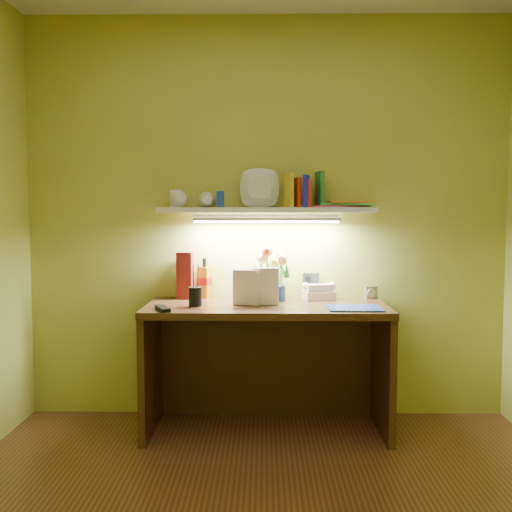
{
  "coord_description": "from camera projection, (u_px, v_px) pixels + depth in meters",
  "views": [
    {
      "loc": [
        -0.02,
        -2.09,
        1.27
      ],
      "look_at": [
        -0.06,
        1.35,
        1.02
      ],
      "focal_mm": 40.0,
      "sensor_mm": 36.0,
      "label": 1
    }
  ],
  "objects": [
    {
      "name": "wall_shelf",
      "position": [
        271.0,
        204.0,
        3.45
      ],
      "size": [
        1.3,
        0.31,
        0.25
      ],
      "color": "white",
      "rests_on": "ground"
    },
    {
      "name": "desk_book_a",
      "position": [
        233.0,
        287.0,
        3.3
      ],
      "size": [
        0.15,
        0.06,
        0.21
      ],
      "primitive_type": "imported",
      "rotation": [
        0.0,
        0.0,
        -0.29
      ],
      "color": "white",
      "rests_on": "desk"
    },
    {
      "name": "desk",
      "position": [
        266.0,
        368.0,
        3.34
      ],
      "size": [
        1.4,
        0.6,
        0.75
      ],
      "primitive_type": "cube",
      "color": "#32170D",
      "rests_on": "ground"
    },
    {
      "name": "desk_book_b",
      "position": [
        252.0,
        287.0,
        3.28
      ],
      "size": [
        0.16,
        0.02,
        0.22
      ],
      "primitive_type": "imported",
      "rotation": [
        0.0,
        0.0,
        -0.02
      ],
      "color": "white",
      "rests_on": "desk"
    },
    {
      "name": "tv_remote",
      "position": [
        163.0,
        308.0,
        3.12
      ],
      "size": [
        0.11,
        0.18,
        0.02
      ],
      "primitive_type": "cube",
      "rotation": [
        0.0,
        0.0,
        0.41
      ],
      "color": "black",
      "rests_on": "desk"
    },
    {
      "name": "pen_cup",
      "position": [
        195.0,
        290.0,
        3.25
      ],
      "size": [
        0.09,
        0.09,
        0.19
      ],
      "primitive_type": "cylinder",
      "rotation": [
        0.0,
        0.0,
        0.16
      ],
      "color": "black",
      "rests_on": "desk"
    },
    {
      "name": "desk_clock",
      "position": [
        371.0,
        292.0,
        3.55
      ],
      "size": [
        0.08,
        0.06,
        0.08
      ],
      "primitive_type": "cube",
      "rotation": [
        0.0,
        0.0,
        0.28
      ],
      "color": "#ABABAF",
      "rests_on": "desk"
    },
    {
      "name": "telephone",
      "position": [
        319.0,
        291.0,
        3.5
      ],
      "size": [
        0.21,
        0.17,
        0.11
      ],
      "primitive_type": null,
      "rotation": [
        0.0,
        0.0,
        0.21
      ],
      "color": "white",
      "rests_on": "desk"
    },
    {
      "name": "whisky_bottle",
      "position": [
        205.0,
        278.0,
        3.57
      ],
      "size": [
        0.09,
        0.09,
        0.25
      ],
      "primitive_type": null,
      "rotation": [
        0.0,
        0.0,
        -0.4
      ],
      "color": "#A66208",
      "rests_on": "desk"
    },
    {
      "name": "flower_bouquet",
      "position": [
        270.0,
        274.0,
        3.47
      ],
      "size": [
        0.2,
        0.2,
        0.32
      ],
      "primitive_type": null,
      "rotation": [
        0.0,
        0.0,
        -0.0
      ],
      "color": "#0C1837",
      "rests_on": "desk"
    },
    {
      "name": "art_card",
      "position": [
        250.0,
        285.0,
        3.51
      ],
      "size": [
        0.18,
        0.09,
        0.17
      ],
      "primitive_type": null,
      "rotation": [
        0.0,
        0.0,
        -0.31
      ],
      "color": "white",
      "rests_on": "desk"
    },
    {
      "name": "blue_folder",
      "position": [
        354.0,
        308.0,
        3.17
      ],
      "size": [
        0.3,
        0.22,
        0.01
      ],
      "primitive_type": "cube",
      "rotation": [
        0.0,
        0.0,
        -0.01
      ],
      "color": "#1E47AF",
      "rests_on": "desk"
    },
    {
      "name": "whisky_box",
      "position": [
        185.0,
        276.0,
        3.53
      ],
      "size": [
        0.1,
        0.1,
        0.29
      ],
      "primitive_type": "cube",
      "rotation": [
        0.0,
        0.0,
        -0.05
      ],
      "color": "#63140F",
      "rests_on": "desk"
    }
  ]
}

